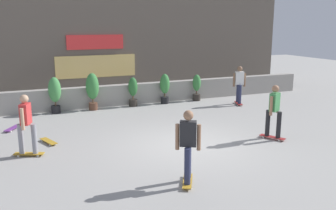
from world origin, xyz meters
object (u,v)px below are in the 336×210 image
skater_far_right (274,110)px  skater_foreground (239,83)px  potted_plant_4 (197,87)px  skateboard_aside (48,141)px  potted_plant_2 (133,91)px  skater_far_left (188,144)px  potted_plant_1 (92,89)px  skateboard_near_camera (13,128)px  potted_plant_3 (165,87)px  potted_plant_0 (55,93)px  skater_by_wall_right (26,123)px

skater_far_right → skater_foreground: bearing=68.8°
potted_plant_4 → skateboard_aside: potted_plant_4 is taller
potted_plant_2 → skater_far_left: bearing=-98.8°
potted_plant_1 → skater_foreground: (6.12, -1.47, 0.05)m
skater_foreground → skateboard_near_camera: skater_foreground is taller
potted_plant_3 → skater_far_right: (1.13, -6.06, 0.20)m
potted_plant_0 → skateboard_near_camera: bearing=-131.0°
potted_plant_0 → skater_foreground: size_ratio=0.85×
potted_plant_4 → skater_far_left: bearing=-118.4°
skater_by_wall_right → skateboard_near_camera: (-0.40, 2.86, -0.88)m
skater_far_right → skater_far_left: 4.28m
potted_plant_0 → skater_by_wall_right: 4.87m
potted_plant_1 → skater_far_right: (4.34, -6.06, 0.05)m
skater_foreground → skater_by_wall_right: 9.40m
potted_plant_0 → skateboard_near_camera: 2.57m
skateboard_near_camera → skateboard_aside: bearing=-62.9°
potted_plant_0 → skater_by_wall_right: size_ratio=0.85×
skateboard_near_camera → potted_plant_1: bearing=30.9°
potted_plant_0 → potted_plant_2: bearing=0.0°
potted_plant_0 → potted_plant_3: potted_plant_0 is taller
skater_foreground → skateboard_aside: size_ratio=2.07×
potted_plant_1 → potted_plant_2: (1.73, 0.00, -0.21)m
potted_plant_4 → skater_foreground: bearing=-48.0°
skater_far_left → skater_foreground: bearing=49.1°
potted_plant_0 → skateboard_near_camera: size_ratio=1.83×
potted_plant_0 → skateboard_aside: size_ratio=1.77×
skater_far_left → skateboard_aside: bearing=122.1°
potted_plant_3 → skater_by_wall_right: skater_by_wall_right is taller
skater_foreground → skater_by_wall_right: (-8.83, -3.24, 0.00)m
potted_plant_4 → skater_by_wall_right: skater_by_wall_right is taller
skater_far_right → skater_by_wall_right: 7.17m
skater_by_wall_right → skateboard_near_camera: 3.02m
skater_far_right → potted_plant_1: bearing=125.6°
potted_plant_4 → potted_plant_0: bearing=-180.0°
potted_plant_1 → skater_foreground: size_ratio=0.90×
skater_far_left → skater_foreground: 8.58m
skateboard_near_camera → skateboard_aside: (0.99, -1.93, 0.00)m
potted_plant_1 → skater_far_left: size_ratio=0.90×
potted_plant_3 → skateboard_near_camera: potted_plant_3 is taller
potted_plant_4 → skater_far_left: skater_far_left is taller
skater_by_wall_right → skateboard_near_camera: bearing=97.9°
potted_plant_0 → skater_far_left: (2.00, -7.96, 0.10)m
potted_plant_1 → potted_plant_4: 4.81m
skater_far_right → skateboard_aside: size_ratio=2.07×
potted_plant_1 → skater_far_right: bearing=-54.4°
skater_foreground → skater_by_wall_right: size_ratio=1.00×
skater_far_left → skater_by_wall_right: bearing=134.7°
potted_plant_2 → skater_foreground: size_ratio=0.74×
skater_far_left → skateboard_near_camera: 7.14m
skateboard_aside → skateboard_near_camera: bearing=117.1°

